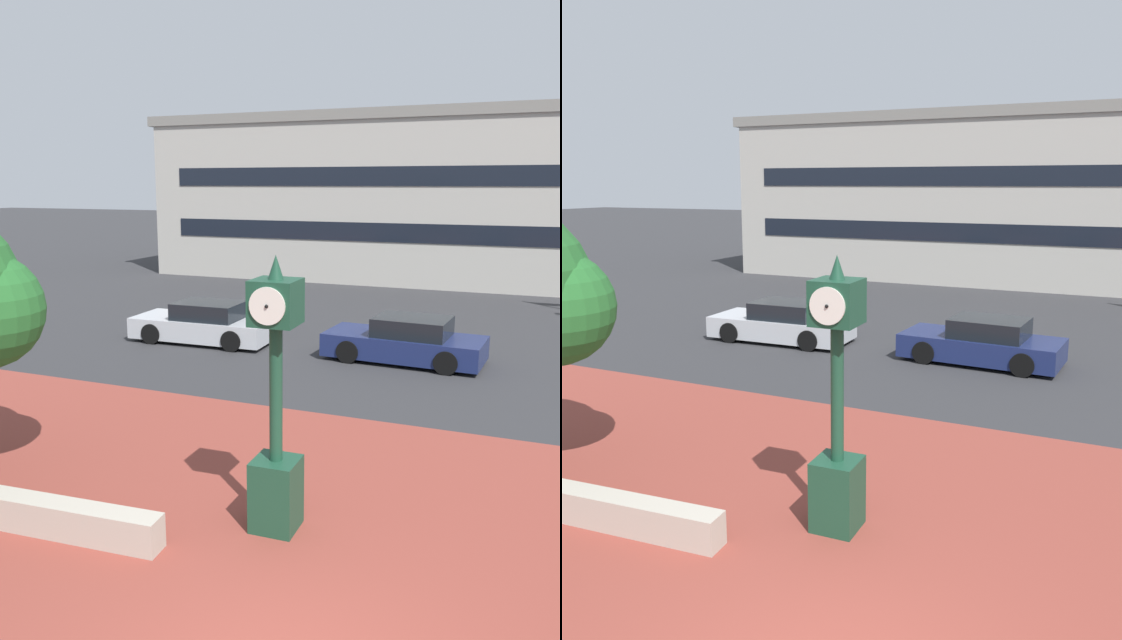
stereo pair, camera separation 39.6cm
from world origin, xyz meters
The scene contains 6 objects.
plaza_brick_paving centered at (0.00, 1.96, 0.00)m, with size 44.00×11.92×0.01m, color brown.
planter_wall centered at (-4.11, 1.70, 0.25)m, with size 3.20×0.40×0.50m, color #ADA393.
street_clock centered at (-1.31, 3.06, 1.67)m, with size 0.66×0.74×3.99m.
car_street_near centered at (-7.84, 12.88, 0.57)m, with size 4.47×2.04×1.28m.
car_street_far centered at (-1.48, 12.92, 0.57)m, with size 4.48×2.12×1.28m.
civic_building centered at (-2.81, 31.26, 4.18)m, with size 30.79×10.76×8.35m.
Camera 2 is at (2.46, -4.94, 4.93)m, focal length 37.16 mm.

